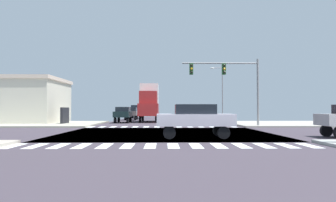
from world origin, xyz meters
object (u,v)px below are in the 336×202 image
(sedan_queued_4, at_px, (123,113))
(sedan_leading_5, at_px, (195,118))
(street_lamp, at_px, (221,88))
(bank_building, at_px, (6,101))
(traffic_signal_mast, at_px, (228,76))
(box_truck_trailing_1, at_px, (149,102))
(sedan_crossing_3, at_px, (131,113))
(suv_middle_1, at_px, (137,110))

(sedan_queued_4, xyz_separation_m, sedan_leading_5, (6.61, -19.60, 0.00))
(street_lamp, xyz_separation_m, bank_building, (-25.98, -6.59, -1.89))
(traffic_signal_mast, relative_size, sedan_leading_5, 1.65)
(street_lamp, distance_m, sedan_leading_5, 25.79)
(sedan_queued_4, relative_size, box_truck_trailing_1, 0.60)
(traffic_signal_mast, xyz_separation_m, bank_building, (-24.04, 7.42, -2.05))
(sedan_crossing_3, distance_m, sedan_queued_4, 9.52)
(street_lamp, distance_m, sedan_crossing_3, 13.82)
(traffic_signal_mast, relative_size, street_lamp, 0.95)
(suv_middle_1, bearing_deg, traffic_signal_mast, 111.51)
(box_truck_trailing_1, bearing_deg, sedan_leading_5, 99.23)
(sedan_queued_4, relative_size, sedan_leading_5, 1.00)
(bank_building, xyz_separation_m, sedan_leading_5, (19.89, -18.25, -1.47))
(traffic_signal_mast, relative_size, bank_building, 0.49)
(street_lamp, distance_m, box_truck_trailing_1, 10.23)
(box_truck_trailing_1, bearing_deg, traffic_signal_mast, 124.28)
(sedan_queued_4, relative_size, suv_middle_1, 0.93)
(sedan_leading_5, bearing_deg, suv_middle_1, 9.84)
(sedan_crossing_3, relative_size, sedan_leading_5, 1.00)
(sedan_queued_4, distance_m, suv_middle_1, 18.51)
(sedan_crossing_3, bearing_deg, sedan_leading_5, 102.78)
(traffic_signal_mast, xyz_separation_m, sedan_queued_4, (-10.75, 8.77, -3.52))
(traffic_signal_mast, bearing_deg, bank_building, 162.85)
(sedan_leading_5, distance_m, box_truck_trailing_1, 22.54)
(sedan_queued_4, xyz_separation_m, box_truck_trailing_1, (3.00, 2.60, 1.45))
(sedan_crossing_3, height_order, sedan_queued_4, same)
(street_lamp, bearing_deg, traffic_signal_mast, -97.89)
(traffic_signal_mast, bearing_deg, street_lamp, 82.11)
(sedan_leading_5, relative_size, suv_middle_1, 0.93)
(traffic_signal_mast, bearing_deg, box_truck_trailing_1, 124.28)
(traffic_signal_mast, distance_m, suv_middle_1, 29.50)
(traffic_signal_mast, bearing_deg, sedan_crossing_3, 120.45)
(sedan_leading_5, bearing_deg, sedan_crossing_3, 12.78)
(traffic_signal_mast, xyz_separation_m, suv_middle_1, (-10.75, 27.28, -3.24))
(traffic_signal_mast, bearing_deg, sedan_queued_4, 140.79)
(traffic_signal_mast, xyz_separation_m, sedan_leading_5, (-4.15, -10.83, -3.52))
(sedan_leading_5, distance_m, suv_middle_1, 38.68)
(street_lamp, bearing_deg, sedan_leading_5, -103.77)
(sedan_queued_4, bearing_deg, box_truck_trailing_1, -139.07)
(bank_building, distance_m, box_truck_trailing_1, 16.76)
(bank_building, bearing_deg, sedan_crossing_3, 39.32)
(box_truck_trailing_1, bearing_deg, suv_middle_1, -79.32)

